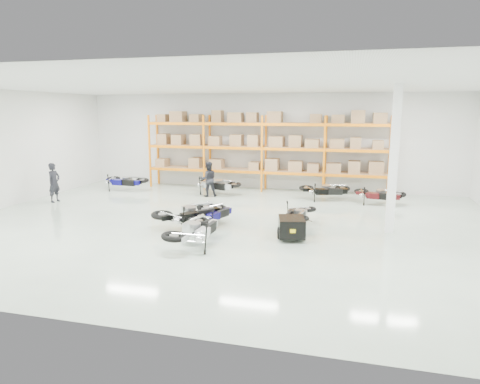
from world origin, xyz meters
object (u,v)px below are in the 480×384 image
(moto_silver_left, at_px, (195,225))
(trailer, at_px, (292,227))
(moto_blue_centre, at_px, (210,210))
(moto_black_far_left, at_px, (189,209))
(moto_touring_right, at_px, (298,211))
(moto_back_d, at_px, (379,191))
(moto_back_c, at_px, (325,187))
(moto_back_b, at_px, (217,182))
(moto_back_a, at_px, (125,178))
(person_back, at_px, (208,179))
(person_left, at_px, (54,183))

(moto_silver_left, bearing_deg, trailer, -148.99)
(moto_blue_centre, height_order, moto_black_far_left, moto_black_far_left)
(moto_silver_left, bearing_deg, moto_touring_right, -127.33)
(moto_blue_centre, xyz_separation_m, moto_back_d, (5.50, 4.80, 0.00))
(moto_silver_left, relative_size, moto_back_c, 1.07)
(moto_back_b, bearing_deg, moto_silver_left, -146.03)
(moto_back_b, bearing_deg, moto_blue_centre, -143.76)
(moto_blue_centre, relative_size, moto_back_c, 0.94)
(moto_silver_left, xyz_separation_m, moto_back_d, (5.22, 6.93, -0.07))
(moto_silver_left, xyz_separation_m, moto_touring_right, (2.49, 2.91, -0.10))
(moto_back_c, bearing_deg, moto_black_far_left, 132.00)
(trailer, height_order, moto_back_d, moto_back_d)
(moto_back_c, bearing_deg, moto_back_a, 78.35)
(moto_back_c, bearing_deg, moto_back_d, -111.84)
(moto_silver_left, bearing_deg, moto_back_c, -109.77)
(moto_back_c, bearing_deg, moto_back_b, 77.01)
(moto_black_far_left, xyz_separation_m, person_back, (-1.08, 5.04, 0.15))
(moto_back_d, bearing_deg, trailer, 165.69)
(moto_back_a, bearing_deg, moto_back_b, -83.15)
(person_left, bearing_deg, moto_back_c, -68.69)
(person_back, bearing_deg, trailer, 102.50)
(moto_blue_centre, distance_m, trailer, 2.89)
(moto_silver_left, height_order, moto_touring_right, moto_silver_left)
(moto_blue_centre, bearing_deg, moto_silver_left, 117.93)
(moto_back_d, height_order, person_left, person_left)
(moto_blue_centre, relative_size, moto_touring_right, 1.06)
(moto_blue_centre, xyz_separation_m, moto_silver_left, (0.28, -2.13, 0.07))
(moto_back_d, xyz_separation_m, person_back, (-7.14, -0.15, 0.24))
(moto_blue_centre, relative_size, moto_back_d, 1.00)
(moto_back_a, height_order, moto_back_b, moto_back_b)
(moto_black_far_left, bearing_deg, person_back, -41.56)
(moto_black_far_left, height_order, moto_back_a, moto_black_far_left)
(trailer, bearing_deg, moto_blue_centre, 151.37)
(moto_blue_centre, xyz_separation_m, person_left, (-7.40, 1.96, 0.28))
(moto_black_far_left, distance_m, moto_back_d, 7.98)
(moto_silver_left, distance_m, trailer, 2.82)
(moto_silver_left, relative_size, moto_black_far_left, 0.97)
(moto_back_d, relative_size, person_back, 1.13)
(moto_touring_right, xyz_separation_m, trailer, (-0.00, -1.60, -0.12))
(moto_touring_right, bearing_deg, moto_back_b, 138.04)
(moto_black_far_left, distance_m, trailer, 3.37)
(moto_touring_right, relative_size, moto_back_a, 0.86)
(person_left, bearing_deg, moto_touring_right, -91.79)
(trailer, distance_m, moto_back_c, 6.00)
(trailer, relative_size, person_left, 0.99)
(moto_silver_left, relative_size, moto_back_d, 1.13)
(trailer, distance_m, moto_back_b, 7.33)
(moto_back_d, xyz_separation_m, person_left, (-12.90, -2.84, 0.27))
(moto_back_a, xyz_separation_m, person_left, (-1.49, -3.03, 0.22))
(moto_silver_left, height_order, moto_black_far_left, moto_black_far_left)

